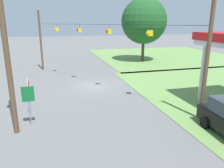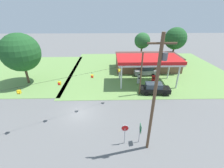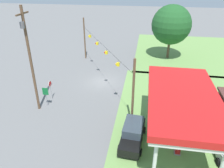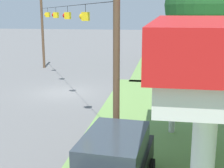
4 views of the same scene
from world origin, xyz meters
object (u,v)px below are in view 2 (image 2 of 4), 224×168
object	(u,v)px
gas_station_store	(147,62)
tree_west_verge	(21,53)
fuel_pump_near	(139,80)
route_sign	(140,130)
car_at_pumps_front	(155,88)
tree_far_back	(175,39)
gas_station_canopy	(148,60)
utility_pole_main	(155,94)
car_at_pumps_rear	(146,71)
stop_sign_roadside	(125,130)
tree_behind_station	(142,41)
fuel_pump_far	(153,79)

from	to	relation	value
gas_station_store	tree_west_verge	distance (m)	26.39
fuel_pump_near	route_sign	xyz separation A→B (m)	(-2.64, -14.56, 0.94)
car_at_pumps_front	tree_far_back	size ratio (longest dim) A/B	0.56
gas_station_canopy	utility_pole_main	world-z (taller)	utility_pole_main
route_sign	tree_far_back	bearing A→B (deg)	63.04
car_at_pumps_rear	utility_pole_main	world-z (taller)	utility_pole_main
gas_station_canopy	fuel_pump_near	world-z (taller)	gas_station_canopy
car_at_pumps_rear	stop_sign_roadside	xyz separation A→B (m)	(-6.46, -18.71, 0.77)
route_sign	gas_station_store	bearing A→B (deg)	75.05
car_at_pumps_rear	utility_pole_main	distance (m)	20.44
tree_west_verge	fuel_pump_near	bearing A→B (deg)	-1.75
fuel_pump_near	tree_far_back	world-z (taller)	tree_far_back
gas_station_canopy	gas_station_store	distance (m)	8.66
utility_pole_main	tree_far_back	xyz separation A→B (m)	(13.67, 29.08, -0.21)
utility_pole_main	tree_behind_station	size ratio (longest dim) A/B	1.55
gas_station_canopy	gas_station_store	xyz separation A→B (m)	(1.95, 7.90, -2.99)
gas_station_canopy	car_at_pumps_front	bearing A→B (deg)	-82.77
route_sign	car_at_pumps_rear	bearing A→B (deg)	75.36
stop_sign_roadside	tree_far_back	xyz separation A→B (m)	(16.05, 28.50, 4.38)
gas_station_store	utility_pole_main	size ratio (longest dim) A/B	1.29
car_at_pumps_front	gas_station_canopy	bearing A→B (deg)	101.62
fuel_pump_near	tree_west_verge	distance (m)	22.29
fuel_pump_near	stop_sign_roadside	xyz separation A→B (m)	(-4.25, -14.67, 1.04)
car_at_pumps_rear	utility_pole_main	bearing A→B (deg)	74.61
car_at_pumps_rear	gas_station_canopy	bearing A→B (deg)	75.28
car_at_pumps_front	tree_behind_station	bearing A→B (deg)	89.71
car_at_pumps_rear	tree_west_verge	xyz separation A→B (m)	(-23.86, -3.37, 5.03)
fuel_pump_near	tree_far_back	distance (m)	18.97
gas_station_store	fuel_pump_far	size ratio (longest dim) A/B	9.13
fuel_pump_far	tree_far_back	bearing A→B (deg)	57.01
gas_station_canopy	route_sign	size ratio (longest dim) A/B	4.80
stop_sign_roadside	utility_pole_main	xyz separation A→B (m)	(2.38, -0.58, 4.59)
fuel_pump_far	route_sign	size ratio (longest dim) A/B	0.68
car_at_pumps_front	stop_sign_roadside	bearing A→B (deg)	-115.69
route_sign	stop_sign_roadside	bearing A→B (deg)	-175.95
tree_far_back	tree_west_verge	bearing A→B (deg)	-158.51
gas_station_canopy	gas_station_store	bearing A→B (deg)	76.15
fuel_pump_near	car_at_pumps_front	xyz separation A→B (m)	(1.92, -4.02, 0.21)
fuel_pump_far	utility_pole_main	xyz separation A→B (m)	(-4.69, -15.25, 5.63)
utility_pole_main	gas_station_canopy	bearing A→B (deg)	77.86
tree_west_verge	utility_pole_main	bearing A→B (deg)	-38.83
fuel_pump_far	tree_behind_station	size ratio (longest dim) A/B	0.22
route_sign	utility_pole_main	distance (m)	4.81
stop_sign_roadside	gas_station_canopy	bearing A→B (deg)	-111.09
car_at_pumps_front	car_at_pumps_rear	distance (m)	8.06
gas_station_canopy	gas_station_store	size ratio (longest dim) A/B	0.77
fuel_pump_near	tree_behind_station	size ratio (longest dim) A/B	0.22
car_at_pumps_rear	tree_west_verge	size ratio (longest dim) A/B	0.51
gas_station_canopy	tree_behind_station	distance (m)	16.29
gas_station_store	fuel_pump_near	xyz separation A→B (m)	(-3.36, -7.90, -0.96)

